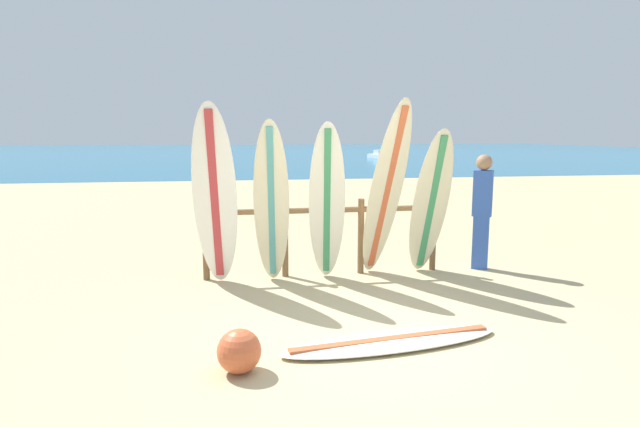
# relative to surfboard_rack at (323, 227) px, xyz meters

# --- Properties ---
(ground_plane) EXTENTS (120.00, 120.00, 0.00)m
(ground_plane) POSITION_rel_surfboard_rack_xyz_m (0.16, -2.41, -0.69)
(ground_plane) COLOR tan
(ocean_water) EXTENTS (120.00, 80.00, 0.01)m
(ocean_water) POSITION_rel_surfboard_rack_xyz_m (0.16, 55.59, -0.69)
(ocean_water) COLOR #196B93
(ocean_water) RESTS_ON ground
(surfboard_rack) EXTENTS (3.38, 0.09, 1.08)m
(surfboard_rack) POSITION_rel_surfboard_rack_xyz_m (0.00, 0.00, 0.00)
(surfboard_rack) COLOR brown
(surfboard_rack) RESTS_ON ground
(surfboard_leaning_far_left) EXTENTS (0.64, 0.72, 2.40)m
(surfboard_leaning_far_left) POSITION_rel_surfboard_rack_xyz_m (-1.48, -0.37, 0.51)
(surfboard_leaning_far_left) COLOR white
(surfboard_leaning_far_left) RESTS_ON ground
(surfboard_leaning_left) EXTENTS (0.53, 0.78, 2.19)m
(surfboard_leaning_left) POSITION_rel_surfboard_rack_xyz_m (-0.76, -0.43, 0.40)
(surfboard_leaning_left) COLOR beige
(surfboard_leaning_left) RESTS_ON ground
(surfboard_leaning_center_left) EXTENTS (0.57, 0.70, 2.16)m
(surfboard_leaning_center_left) POSITION_rel_surfboard_rack_xyz_m (-0.01, -0.35, 0.39)
(surfboard_leaning_center_left) COLOR white
(surfboard_leaning_center_left) RESTS_ON ground
(surfboard_leaning_center) EXTENTS (0.68, 1.11, 2.46)m
(surfboard_leaning_center) POSITION_rel_surfboard_rack_xyz_m (0.79, -0.39, 0.54)
(surfboard_leaning_center) COLOR beige
(surfboard_leaning_center) RESTS_ON ground
(surfboard_leaning_center_right) EXTENTS (0.60, 0.79, 2.08)m
(surfboard_leaning_center_right) POSITION_rel_surfboard_rack_xyz_m (1.46, -0.31, 0.35)
(surfboard_leaning_center_right) COLOR beige
(surfboard_leaning_center_right) RESTS_ON ground
(surfboard_lying_on_sand) EXTENTS (2.25, 0.80, 0.08)m
(surfboard_lying_on_sand) POSITION_rel_surfboard_rack_xyz_m (0.23, -2.56, -0.66)
(surfboard_lying_on_sand) COLOR white
(surfboard_lying_on_sand) RESTS_ON ground
(beachgoer_standing) EXTENTS (0.32, 0.29, 1.70)m
(beachgoer_standing) POSITION_rel_surfboard_rack_xyz_m (2.37, -0.05, 0.25)
(beachgoer_standing) COLOR #3359B2
(beachgoer_standing) RESTS_ON ground
(small_boat_offshore) EXTENTS (1.53, 2.84, 0.71)m
(small_boat_offshore) POSITION_rel_surfboard_rack_xyz_m (10.65, 34.55, -0.44)
(small_boat_offshore) COLOR silver
(small_boat_offshore) RESTS_ON ocean_water
(beach_ball) EXTENTS (0.38, 0.38, 0.38)m
(beach_ball) POSITION_rel_surfboard_rack_xyz_m (-1.21, -2.90, -0.50)
(beach_ball) COLOR #CC5933
(beach_ball) RESTS_ON ground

